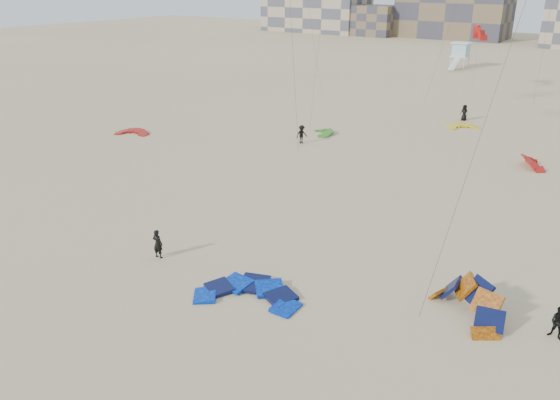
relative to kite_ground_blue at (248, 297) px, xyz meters
The scene contains 16 objects.
ground 3.18m from the kite_ground_blue, 164.32° to the right, with size 320.00×320.00×0.00m, color #CFB58B.
kite_ground_blue is the anchor object (origin of this frame).
kite_ground_orange 10.70m from the kite_ground_blue, 25.86° to the left, with size 4.40×3.29×2.88m, color orange, non-canonical shape.
kite_ground_red 34.22m from the kite_ground_blue, 147.95° to the left, with size 3.24×3.42×0.59m, color red, non-canonical shape.
kite_ground_green 31.90m from the kite_ground_blue, 113.27° to the left, with size 2.85×2.97×0.78m, color green, non-canonical shape.
kite_ground_red_far 31.11m from the kite_ground_blue, 75.70° to the left, with size 2.88×2.69×1.48m, color red, non-canonical shape.
kite_ground_yellow 39.97m from the kite_ground_blue, 91.84° to the left, with size 3.24×3.38×0.65m, color yellow, non-canonical shape.
kitesurfer_main 6.95m from the kite_ground_blue, behind, with size 0.64×0.42×1.76m, color black.
kitesurfer_b 14.53m from the kite_ground_blue, 20.60° to the left, with size 0.79×0.61×1.62m, color black.
kitesurfer_c 28.09m from the kite_ground_blue, 116.62° to the left, with size 1.17×0.67×1.81m, color black.
kitesurfer_e 43.37m from the kite_ground_blue, 92.98° to the left, with size 0.88×0.57×1.79m, color black.
kite_fly_red 60.39m from the kite_ground_blue, 95.81° to the left, with size 5.05×5.00×8.49m.
lifeguard_tower_far 83.19m from the kite_ground_blue, 100.27° to the left, with size 3.20×6.07×4.44m.
condo_west_a 148.54m from the kite_ground_blue, 119.50° to the left, with size 30.00×15.00×14.00m, color tan.
condo_west_b 137.48m from the kite_ground_blue, 103.95° to the left, with size 28.00×14.00×18.00m, color brown.
condo_fill_left 137.83m from the kite_ground_blue, 112.65° to the left, with size 12.00×10.00×8.00m, color brown.
Camera 1 is at (17.84, -17.92, 15.10)m, focal length 35.00 mm.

